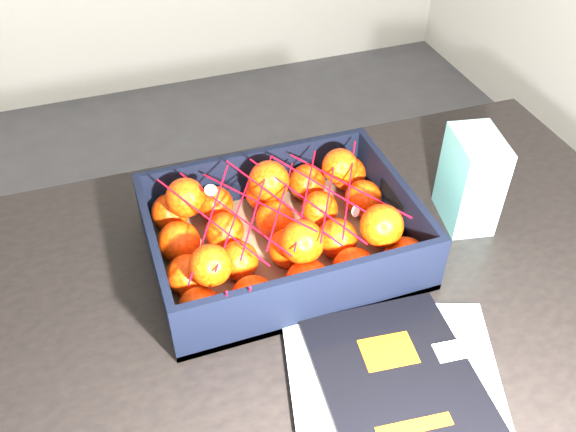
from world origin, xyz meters
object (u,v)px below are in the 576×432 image
object	(u,v)px
table	(332,322)
retail_carton	(471,180)
produce_crate	(282,240)
magazine_stack	(399,388)

from	to	relation	value
table	retail_carton	world-z (taller)	retail_carton
table	produce_crate	world-z (taller)	produce_crate
magazine_stack	produce_crate	xyz separation A→B (m)	(-0.06, 0.30, 0.02)
table	produce_crate	xyz separation A→B (m)	(-0.06, 0.09, 0.13)
produce_crate	retail_carton	xyz separation A→B (m)	(0.33, -0.02, 0.05)
produce_crate	retail_carton	size ratio (longest dim) A/B	2.50
retail_carton	table	bearing A→B (deg)	-154.13
magazine_stack	table	bearing A→B (deg)	91.32
table	retail_carton	size ratio (longest dim) A/B	7.18
table	produce_crate	size ratio (longest dim) A/B	2.88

